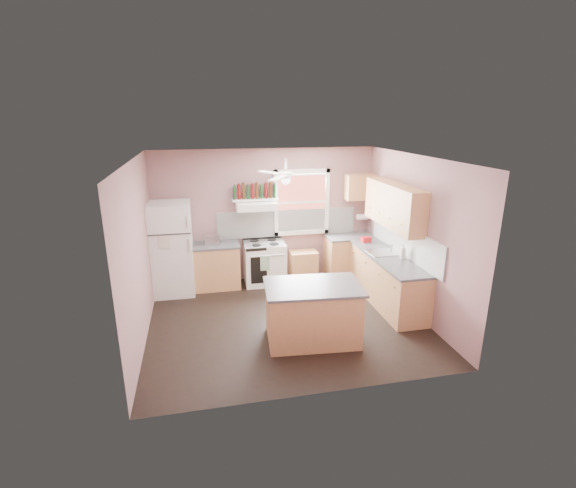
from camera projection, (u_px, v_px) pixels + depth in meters
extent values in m
plane|color=black|center=(286.00, 320.00, 7.07)|extent=(4.50, 4.50, 0.00)
plane|color=white|center=(286.00, 158.00, 6.27)|extent=(4.50, 4.50, 0.00)
cube|color=#865F5F|center=(265.00, 215.00, 8.56)|extent=(4.50, 0.05, 2.70)
cube|color=#865F5F|center=(416.00, 236.00, 7.13)|extent=(0.05, 4.00, 2.70)
cube|color=#865F5F|center=(137.00, 254.00, 6.21)|extent=(0.05, 4.00, 2.70)
cube|color=white|center=(287.00, 223.00, 8.66)|extent=(2.90, 0.03, 0.55)
cube|color=white|center=(404.00, 240.00, 7.45)|extent=(0.03, 2.60, 0.55)
cube|color=brown|center=(301.00, 202.00, 8.60)|extent=(1.00, 0.02, 1.20)
cube|color=white|center=(302.00, 202.00, 8.57)|extent=(1.16, 0.07, 1.36)
cube|color=white|center=(172.00, 249.00, 7.91)|extent=(0.76, 0.74, 1.78)
cube|color=#B2744A|center=(216.00, 266.00, 8.31)|extent=(0.90, 0.60, 0.86)
cube|color=#454547|center=(215.00, 245.00, 8.18)|extent=(0.92, 0.62, 0.04)
cube|color=silver|center=(213.00, 240.00, 8.11)|extent=(0.31, 0.21, 0.18)
cube|color=white|center=(265.00, 263.00, 8.51)|extent=(0.83, 0.66, 0.86)
cube|color=white|center=(256.00, 206.00, 8.18)|extent=(0.78, 0.50, 0.14)
cube|color=white|center=(255.00, 199.00, 8.26)|extent=(0.90, 0.26, 0.03)
cube|color=#B2744A|center=(303.00, 266.00, 8.77)|extent=(0.57, 0.38, 0.56)
cube|color=#B2744A|center=(350.00, 257.00, 8.88)|extent=(1.00, 0.60, 0.86)
cube|color=#B2744A|center=(387.00, 280.00, 7.62)|extent=(0.60, 2.20, 0.86)
cube|color=#454547|center=(351.00, 236.00, 8.75)|extent=(1.02, 0.62, 0.04)
cube|color=#454547|center=(388.00, 257.00, 7.48)|extent=(0.62, 2.22, 0.04)
cube|color=silver|center=(383.00, 253.00, 7.66)|extent=(0.55, 0.45, 0.03)
cylinder|color=silver|center=(392.00, 248.00, 7.67)|extent=(0.03, 0.03, 0.14)
cube|color=#B2744A|center=(394.00, 205.00, 7.43)|extent=(0.33, 1.80, 0.76)
cube|color=#B2744A|center=(360.00, 187.00, 8.61)|extent=(0.60, 0.33, 0.52)
cylinder|color=white|center=(363.00, 217.00, 8.85)|extent=(0.26, 0.12, 0.12)
cube|color=#B2744A|center=(313.00, 314.00, 6.34)|extent=(1.43, 0.98, 0.86)
cube|color=#454547|center=(313.00, 287.00, 6.20)|extent=(1.52, 1.06, 0.04)
cylinder|color=white|center=(286.00, 175.00, 6.34)|extent=(0.20, 0.20, 0.08)
imported|color=silver|center=(403.00, 252.00, 7.28)|extent=(0.14, 0.14, 0.27)
cube|color=red|center=(366.00, 240.00, 8.29)|extent=(0.19, 0.14, 0.10)
cylinder|color=#143819|center=(234.00, 193.00, 8.13)|extent=(0.06, 0.06, 0.27)
cylinder|color=#590F0F|center=(239.00, 192.00, 8.15)|extent=(0.06, 0.06, 0.29)
cylinder|color=#3F230F|center=(244.00, 191.00, 8.16)|extent=(0.06, 0.06, 0.31)
cylinder|color=#143819|center=(248.00, 192.00, 8.19)|extent=(0.06, 0.06, 0.27)
cylinder|color=#590F0F|center=(253.00, 192.00, 8.20)|extent=(0.06, 0.06, 0.29)
cylinder|color=#3F230F|center=(257.00, 191.00, 8.22)|extent=(0.06, 0.06, 0.31)
cylinder|color=#143819|center=(261.00, 192.00, 8.24)|extent=(0.06, 0.06, 0.27)
cylinder|color=#590F0F|center=(266.00, 191.00, 8.25)|extent=(0.06, 0.06, 0.29)
cylinder|color=#3F230F|center=(270.00, 190.00, 8.27)|extent=(0.06, 0.06, 0.31)
cylinder|color=#143819|center=(275.00, 191.00, 8.29)|extent=(0.06, 0.06, 0.27)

